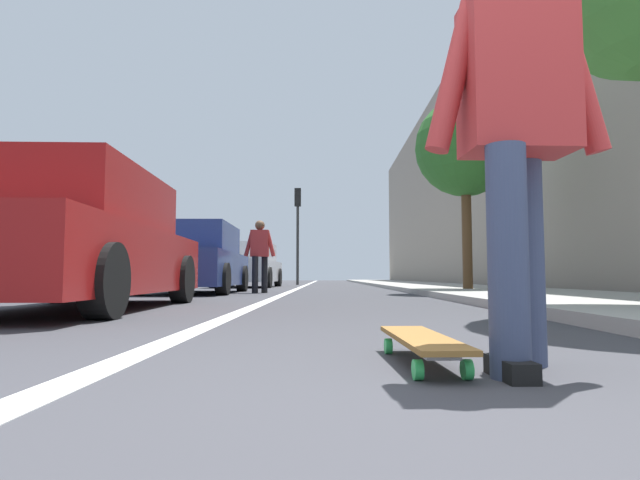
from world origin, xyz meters
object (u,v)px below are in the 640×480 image
object	(u,v)px
parked_car_mid	(196,261)
parked_car_far	(248,266)
skater_person	(516,123)
traffic_light	(298,218)
pedestrian_distant	(260,251)
street_tree_mid	(465,148)
skateboard	(422,341)
parked_car_near	(77,244)

from	to	relation	value
parked_car_mid	parked_car_far	xyz separation A→B (m)	(6.55, -0.13, 0.02)
skater_person	traffic_light	size ratio (longest dim) A/B	0.38
parked_car_mid	traffic_light	world-z (taller)	traffic_light
traffic_light	pedestrian_distant	world-z (taller)	traffic_light
skater_person	street_tree_mid	size ratio (longest dim) A/B	0.39
skateboard	skater_person	bearing A→B (deg)	-113.37
parked_car_far	traffic_light	distance (m)	5.65
parked_car_mid	traffic_light	xyz separation A→B (m)	(11.54, -1.56, 2.25)
parked_car_far	traffic_light	world-z (taller)	traffic_light
street_tree_mid	skateboard	bearing A→B (deg)	163.51
parked_car_mid	parked_car_near	bearing A→B (deg)	-178.78
street_tree_mid	skater_person	bearing A→B (deg)	165.83
parked_car_far	pedestrian_distant	size ratio (longest dim) A/B	2.73
skateboard	traffic_light	size ratio (longest dim) A/B	0.20
parked_car_near	traffic_light	bearing A→B (deg)	-4.82
skateboard	pedestrian_distant	bearing A→B (deg)	11.34
skateboard	skater_person	distance (m)	0.92
skater_person	parked_car_near	bearing A→B (deg)	43.77
parked_car_far	street_tree_mid	size ratio (longest dim) A/B	1.03
street_tree_mid	pedestrian_distant	xyz separation A→B (m)	(0.31, 4.44, -2.21)
parked_car_near	pedestrian_distant	distance (m)	5.84
parked_car_near	pedestrian_distant	bearing A→B (deg)	-12.34
parked_car_mid	traffic_light	size ratio (longest dim) A/B	0.98
skateboard	parked_car_far	size ratio (longest dim) A/B	0.20
skater_person	pedestrian_distant	xyz separation A→B (m)	(9.27, 2.18, -0.03)
skateboard	traffic_light	world-z (taller)	traffic_light
skater_person	traffic_light	world-z (taller)	traffic_light
traffic_light	pedestrian_distant	size ratio (longest dim) A/B	2.69
parked_car_near	parked_car_far	distance (m)	12.12
traffic_light	skateboard	bearing A→B (deg)	-175.45
parked_car_mid	pedestrian_distant	xyz separation A→B (m)	(0.13, -1.37, 0.21)
parked_car_near	parked_car_far	bearing A→B (deg)	-0.06
parked_car_far	pedestrian_distant	distance (m)	6.54
skater_person	parked_car_far	distance (m)	16.06
parked_car_far	pedestrian_distant	world-z (taller)	pedestrian_distant
parked_car_near	street_tree_mid	bearing A→B (deg)	-46.55
skater_person	street_tree_mid	xyz separation A→B (m)	(8.96, -2.26, 2.18)
parked_car_mid	parked_car_far	size ratio (longest dim) A/B	0.96
parked_car_mid	skater_person	bearing A→B (deg)	-158.82
parked_car_near	skateboard	bearing A→B (deg)	-138.05
skateboard	traffic_light	xyz separation A→B (m)	(20.53, 1.63, 2.86)
parked_car_far	pedestrian_distant	xyz separation A→B (m)	(-6.42, -1.24, 0.19)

